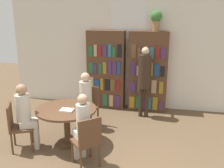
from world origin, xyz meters
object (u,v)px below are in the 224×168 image
(chair_far_side, at_px, (87,140))
(chair_near_camera, at_px, (17,124))
(chair_left_side, at_px, (89,105))
(seated_reader_right, at_px, (82,125))
(bookshelf_right, at_px, (148,72))
(seated_reader_left, at_px, (85,98))
(reading_table, at_px, (67,115))
(librarian_standing, at_px, (145,75))
(seated_reader_back, at_px, (26,113))
(flower_vase, at_px, (156,19))
(bookshelf_left, at_px, (106,70))

(chair_far_side, bearing_deg, chair_near_camera, 126.00)
(chair_left_side, distance_m, seated_reader_right, 1.46)
(bookshelf_right, xyz_separation_m, seated_reader_left, (-1.20, -1.47, -0.29))
(seated_reader_left, bearing_deg, chair_far_side, 120.20)
(chair_far_side, xyz_separation_m, seated_reader_right, (-0.13, 0.14, 0.19))
(reading_table, distance_m, chair_far_side, 0.91)
(seated_reader_right, bearing_deg, seated_reader_left, 62.84)
(bookshelf_right, relative_size, librarian_standing, 1.19)
(seated_reader_left, relative_size, seated_reader_right, 1.02)
(chair_left_side, height_order, seated_reader_back, seated_reader_back)
(seated_reader_back, relative_size, librarian_standing, 0.74)
(chair_near_camera, relative_size, chair_left_side, 1.00)
(chair_near_camera, bearing_deg, seated_reader_left, 113.80)
(flower_vase, distance_m, chair_near_camera, 3.90)
(bookshelf_left, distance_m, librarian_standing, 1.17)
(flower_vase, height_order, chair_far_side, flower_vase)
(chair_left_side, height_order, librarian_standing, librarian_standing)
(chair_near_camera, height_order, seated_reader_back, seated_reader_back)
(chair_left_side, distance_m, seated_reader_back, 1.48)
(chair_left_side, relative_size, chair_far_side, 1.00)
(seated_reader_left, height_order, seated_reader_back, seated_reader_back)
(seated_reader_back, distance_m, librarian_standing, 2.81)
(flower_vase, bearing_deg, seated_reader_right, -110.10)
(chair_near_camera, relative_size, seated_reader_left, 0.71)
(bookshelf_right, bearing_deg, librarian_standing, -94.15)
(bookshelf_left, distance_m, reading_table, 2.23)
(chair_left_side, height_order, chair_far_side, same)
(reading_table, xyz_separation_m, chair_far_side, (0.62, -0.66, -0.10))
(seated_reader_left, relative_size, librarian_standing, 0.74)
(flower_vase, xyz_separation_m, librarian_standing, (-0.18, -0.51, -1.27))
(seated_reader_right, bearing_deg, chair_far_side, -90.00)
(chair_near_camera, distance_m, seated_reader_back, 0.28)
(reading_table, bearing_deg, bookshelf_right, 58.47)
(bookshelf_right, distance_m, librarian_standing, 0.50)
(bookshelf_left, distance_m, chair_far_side, 2.91)
(seated_reader_back, bearing_deg, chair_left_side, 120.21)
(librarian_standing, bearing_deg, chair_near_camera, -135.75)
(seated_reader_left, bearing_deg, bookshelf_left, -83.65)
(seated_reader_left, bearing_deg, reading_table, 90.00)
(bookshelf_right, height_order, seated_reader_left, bookshelf_right)
(chair_left_side, distance_m, librarian_standing, 1.48)
(chair_near_camera, xyz_separation_m, chair_left_side, (0.99, 1.28, 0.00))
(bookshelf_left, bearing_deg, bookshelf_right, -0.00)
(bookshelf_left, bearing_deg, librarian_standing, -25.45)
(bookshelf_right, relative_size, chair_far_side, 2.25)
(chair_near_camera, xyz_separation_m, seated_reader_left, (0.96, 1.10, 0.22))
(bookshelf_left, height_order, seated_reader_right, bookshelf_left)
(reading_table, bearing_deg, seated_reader_right, -46.77)
(seated_reader_left, relative_size, seated_reader_back, 1.00)
(bookshelf_right, bearing_deg, seated_reader_right, -107.35)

